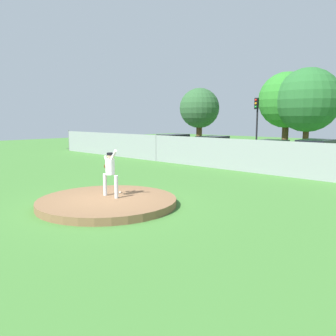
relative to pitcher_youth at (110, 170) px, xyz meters
name	(u,v)px	position (x,y,z in m)	size (l,w,h in m)	color
ground_plane	(212,183)	(0.14, 5.76, -1.22)	(80.00, 80.00, 0.00)	#427A33
asphalt_strip	(290,165)	(0.14, 14.26, -1.22)	(44.00, 7.00, 0.01)	#2B2B2D
pitchers_mound	(108,202)	(0.14, -0.24, -1.09)	(4.77, 4.77, 0.25)	brown
pitcher_youth	(110,170)	(0.00, 0.00, 0.00)	(0.78, 0.32, 1.69)	silver
baseball	(120,192)	(-0.18, 0.56, -0.93)	(0.07, 0.07, 0.07)	white
chainlink_fence	(255,156)	(0.14, 9.76, -0.30)	(39.33, 0.07, 1.94)	gray
parked_car_teal	(316,154)	(1.65, 14.39, -0.40)	(1.98, 4.56, 1.72)	#146066
parked_car_slate	(270,153)	(-1.07, 13.79, -0.45)	(1.78, 4.21, 1.60)	slate
parked_car_burgundy	(173,144)	(-10.67, 14.71, -0.43)	(1.90, 4.66, 1.66)	maroon
parked_car_charcoal	(212,147)	(-6.42, 14.66, -0.44)	(2.15, 4.35, 1.64)	#232328
traffic_cone_orange	(227,157)	(-4.08, 13.29, -0.96)	(0.40, 0.40, 0.55)	orange
traffic_light_near	(257,116)	(-4.70, 18.30, 1.98)	(0.28, 0.46, 4.66)	black
tree_bushy_near	(199,108)	(-12.81, 20.98, 2.83)	(4.08, 4.08, 6.12)	#4C331E
tree_broad_right	(287,100)	(-4.84, 23.97, 3.48)	(5.17, 5.17, 7.31)	#4C331E
tree_slender_far	(308,100)	(-2.71, 23.54, 3.39)	(5.61, 5.61, 7.43)	#4C331E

